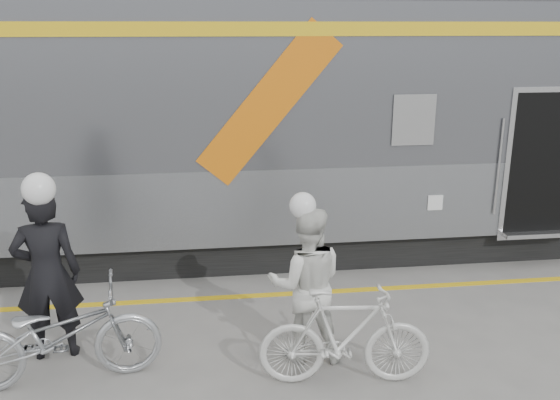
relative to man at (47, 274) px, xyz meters
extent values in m
plane|color=slate|center=(2.63, -0.97, -0.96)|extent=(90.00, 90.00, 0.00)
cube|color=black|center=(4.36, 3.23, -0.71)|extent=(24.00, 2.70, 0.50)
cube|color=#9EA0A5|center=(4.36, 3.23, 0.09)|extent=(24.00, 3.00, 1.10)
cube|color=#5A5C62|center=(4.36, 3.23, 1.74)|extent=(24.00, 3.00, 2.20)
cube|color=yellow|center=(4.36, 1.72, 2.49)|extent=(24.00, 0.02, 0.18)
cube|color=orange|center=(2.56, 1.72, 1.54)|extent=(1.96, 0.01, 2.19)
cube|color=black|center=(4.56, 1.72, 1.29)|extent=(0.55, 0.02, 0.65)
cube|color=black|center=(6.56, 1.93, 0.59)|extent=(1.05, 0.45, 2.10)
cube|color=silver|center=(6.56, 1.72, 0.59)|extent=(1.20, 0.02, 2.25)
cylinder|color=silver|center=(5.86, 1.70, 0.59)|extent=(0.04, 0.04, 1.40)
cube|color=silver|center=(6.56, 1.68, -0.44)|extent=(1.05, 0.25, 0.06)
cube|color=silver|center=(4.96, 1.71, 0.09)|extent=(0.22, 0.01, 0.22)
cube|color=yellow|center=(2.63, 1.18, -0.95)|extent=(24.00, 0.12, 0.01)
imported|color=black|center=(0.00, 0.00, 0.00)|extent=(0.75, 0.55, 1.91)
imported|color=#ADB0B5|center=(0.20, -0.55, -0.43)|extent=(2.08, 0.97, 1.05)
imported|color=silver|center=(2.73, -0.38, -0.10)|extent=(0.89, 0.73, 1.71)
imported|color=silver|center=(3.03, -0.93, -0.44)|extent=(1.77, 0.66, 1.04)
sphere|color=white|center=(0.00, 0.00, 1.12)|extent=(0.33, 0.33, 0.33)
sphere|color=white|center=(2.73, -0.38, 0.90)|extent=(0.27, 0.27, 0.27)
camera|label=1|loc=(1.73, -6.07, 2.55)|focal=38.00mm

